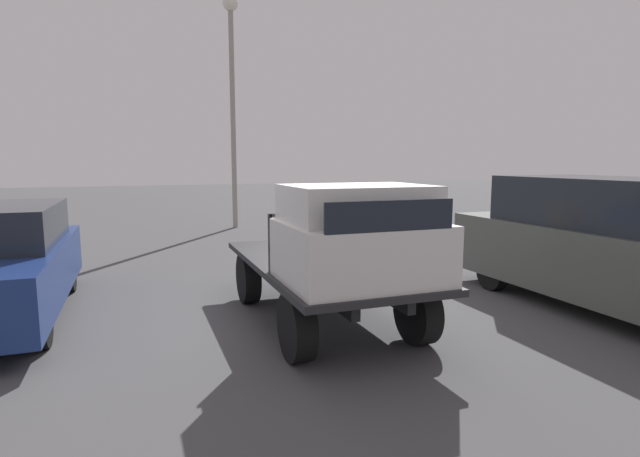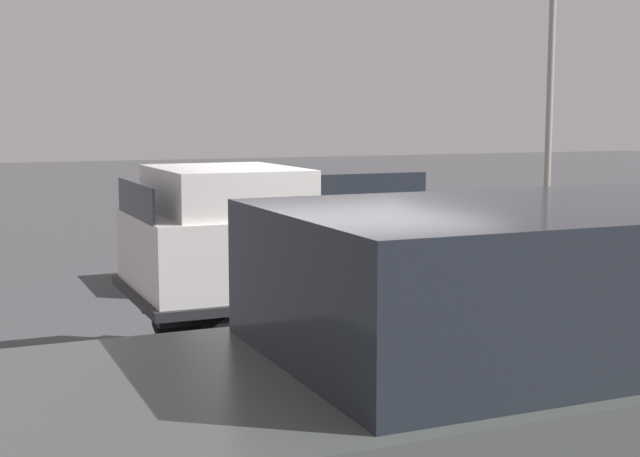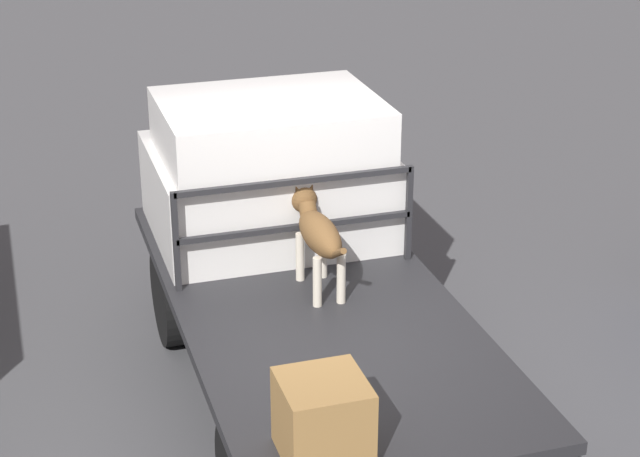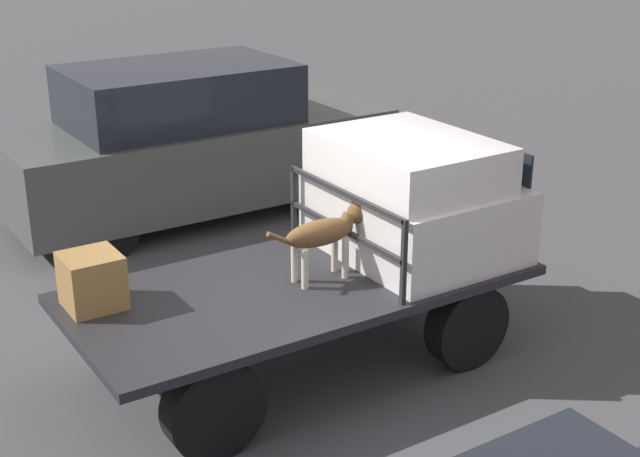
% 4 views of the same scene
% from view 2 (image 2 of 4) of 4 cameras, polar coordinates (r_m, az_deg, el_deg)
% --- Properties ---
extents(ground_plane, '(80.00, 80.00, 0.00)m').
position_cam_2_polar(ground_plane, '(8.76, 1.04, -8.45)').
color(ground_plane, '#474749').
extents(flatbed_truck, '(3.95, 1.83, 0.83)m').
position_cam_2_polar(flatbed_truck, '(8.62, 1.05, -4.63)').
color(flatbed_truck, black).
rests_on(flatbed_truck, ground).
extents(truck_cab, '(1.42, 1.71, 1.08)m').
position_cam_2_polar(truck_cab, '(8.08, -6.59, -0.12)').
color(truck_cab, silver).
rests_on(truck_cab, flatbed_truck).
extents(truck_headboard, '(0.04, 1.71, 0.72)m').
position_cam_2_polar(truck_headboard, '(8.33, -1.66, -0.07)').
color(truck_headboard, '#232326').
rests_on(truck_headboard, flatbed_truck).
extents(dog, '(1.02, 0.23, 0.66)m').
position_cam_2_polar(dog, '(8.50, -0.46, -0.33)').
color(dog, beige).
rests_on(dog, flatbed_truck).
extents(cargo_crate, '(0.44, 0.44, 0.44)m').
position_cam_2_polar(cargo_crate, '(8.96, 11.96, -1.37)').
color(cargo_crate, olive).
rests_on(cargo_crate, flatbed_truck).
extents(parked_sedan, '(4.38, 1.73, 1.57)m').
position_cam_2_polar(parked_sedan, '(12.99, -0.22, 0.26)').
color(parked_sedan, black).
rests_on(parked_sedan, ground).
extents(parked_pickup_far, '(4.86, 1.91, 1.94)m').
position_cam_2_polar(parked_pickup_far, '(4.62, 11.70, -10.80)').
color(parked_pickup_far, black).
rests_on(parked_pickup_far, ground).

